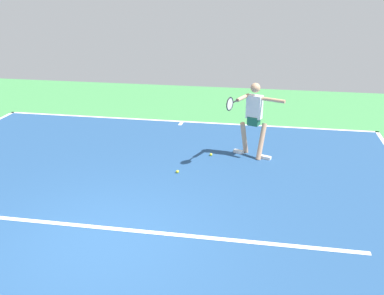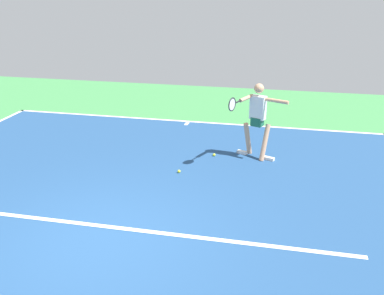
{
  "view_description": "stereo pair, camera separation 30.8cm",
  "coord_description": "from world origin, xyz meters",
  "views": [
    {
      "loc": [
        -2.41,
        5.55,
        3.83
      ],
      "look_at": [
        -1.07,
        -2.03,
        0.9
      ],
      "focal_mm": 41.0,
      "sensor_mm": 36.0,
      "label": 1
    },
    {
      "loc": [
        -2.71,
        5.49,
        3.83
      ],
      "look_at": [
        -1.07,
        -2.03,
        0.9
      ],
      "focal_mm": 41.0,
      "sensor_mm": 36.0,
      "label": 2
    }
  ],
  "objects": [
    {
      "name": "tennis_ball_near_service_line",
      "position": [
        -1.18,
        -3.9,
        0.03
      ],
      "size": [
        0.07,
        0.07,
        0.07
      ],
      "primitive_type": "sphere",
      "color": "yellow",
      "rests_on": "ground_plane"
    },
    {
      "name": "ground_plane",
      "position": [
        0.0,
        0.0,
        0.0
      ],
      "size": [
        22.02,
        22.02,
        0.0
      ],
      "primitive_type": "plane",
      "color": "#428E4C"
    },
    {
      "name": "court_line_service",
      "position": [
        0.0,
        -0.41,
        0.0
      ],
      "size": [
        8.17,
        0.1,
        0.01
      ],
      "primitive_type": "cube",
      "color": "white",
      "rests_on": "ground_plane"
    },
    {
      "name": "tennis_ball_by_sideline",
      "position": [
        -0.61,
        -2.8,
        0.03
      ],
      "size": [
        0.07,
        0.07,
        0.07
      ],
      "primitive_type": "sphere",
      "color": "yellow",
      "rests_on": "ground_plane"
    },
    {
      "name": "court_surface",
      "position": [
        0.0,
        0.0,
        0.0
      ],
      "size": [
        10.89,
        12.92,
        0.0
      ],
      "primitive_type": "cube",
      "color": "navy",
      "rests_on": "ground_plane"
    },
    {
      "name": "court_line_centre_mark",
      "position": [
        0.0,
        -6.21,
        0.0
      ],
      "size": [
        0.1,
        0.3,
        0.01
      ],
      "primitive_type": "cube",
      "color": "white",
      "rests_on": "ground_plane"
    },
    {
      "name": "court_line_baseline_near",
      "position": [
        0.0,
        -6.41,
        0.0
      ],
      "size": [
        10.89,
        0.1,
        0.01
      ],
      "primitive_type": "cube",
      "color": "white",
      "rests_on": "ground_plane"
    },
    {
      "name": "tennis_player",
      "position": [
        -2.12,
        -4.03,
        1.0
      ],
      "size": [
        1.22,
        1.17,
        1.75
      ],
      "rotation": [
        0.0,
        0.0,
        -0.38
      ],
      "color": "tan",
      "rests_on": "ground_plane"
    }
  ]
}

